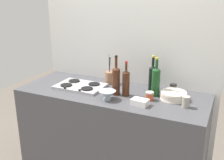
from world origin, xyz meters
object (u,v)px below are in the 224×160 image
object	(u,v)px
plate_stack	(174,96)
wine_bottle_mid_left	(156,81)
condiment_jar_rear	(186,102)
mixing_bowl	(107,95)
wine_bottle_leftmost	(116,80)
condiment_jar_front	(173,88)
utensil_crock	(110,77)
condiment_jar_spare	(150,96)
wine_bottle_rightmost	(152,78)
stovetop_hob	(80,86)
butter_dish	(140,102)
wine_bottle_mid_right	(126,82)

from	to	relation	value
plate_stack	wine_bottle_mid_left	distance (m)	0.20
wine_bottle_mid_left	condiment_jar_rear	world-z (taller)	wine_bottle_mid_left
plate_stack	mixing_bowl	size ratio (longest dim) A/B	1.50
plate_stack	wine_bottle_leftmost	world-z (taller)	wine_bottle_leftmost
mixing_bowl	condiment_jar_front	xyz separation A→B (m)	(0.49, 0.41, -0.00)
plate_stack	condiment_jar_rear	world-z (taller)	condiment_jar_rear
mixing_bowl	utensil_crock	xyz separation A→B (m)	(-0.16, 0.40, 0.03)
condiment_jar_spare	mixing_bowl	bearing A→B (deg)	-156.89
wine_bottle_rightmost	utensil_crock	xyz separation A→B (m)	(-0.46, 0.04, -0.07)
condiment_jar_front	condiment_jar_rear	size ratio (longest dim) A/B	0.88
stovetop_hob	plate_stack	size ratio (longest dim) A/B	2.03
wine_bottle_leftmost	wine_bottle_rightmost	size ratio (longest dim) A/B	1.05
condiment_jar_spare	wine_bottle_leftmost	bearing A→B (deg)	-179.45
stovetop_hob	butter_dish	world-z (taller)	butter_dish
butter_dish	condiment_jar_rear	size ratio (longest dim) A/B	1.43
wine_bottle_mid_left	wine_bottle_rightmost	size ratio (longest dim) A/B	1.03
butter_dish	condiment_jar_rear	distance (m)	0.38
stovetop_hob	plate_stack	distance (m)	0.92
stovetop_hob	utensil_crock	bearing A→B (deg)	46.80
utensil_crock	stovetop_hob	bearing A→B (deg)	-133.20
stovetop_hob	wine_bottle_leftmost	distance (m)	0.42
plate_stack	condiment_jar_spare	world-z (taller)	condiment_jar_spare
wine_bottle_leftmost	condiment_jar_rear	distance (m)	0.65
wine_bottle_mid_left	condiment_jar_front	distance (m)	0.22
wine_bottle_rightmost	condiment_jar_rear	distance (m)	0.44
wine_bottle_rightmost	mixing_bowl	world-z (taller)	wine_bottle_rightmost
stovetop_hob	wine_bottle_leftmost	world-z (taller)	wine_bottle_leftmost
condiment_jar_rear	condiment_jar_spare	xyz separation A→B (m)	(-0.32, 0.03, -0.01)
wine_bottle_mid_right	condiment_jar_rear	xyz separation A→B (m)	(0.55, -0.04, -0.08)
condiment_jar_rear	plate_stack	bearing A→B (deg)	134.92
plate_stack	wine_bottle_mid_left	world-z (taller)	wine_bottle_mid_left
stovetop_hob	wine_bottle_rightmost	distance (m)	0.72
wine_bottle_mid_right	condiment_jar_rear	bearing A→B (deg)	-4.37
wine_bottle_mid_right	condiment_jar_front	size ratio (longest dim) A/B	3.78
butter_dish	condiment_jar_front	bearing A→B (deg)	65.11
condiment_jar_front	butter_dish	bearing A→B (deg)	-114.89
butter_dish	condiment_jar_front	distance (m)	0.45
plate_stack	butter_dish	xyz separation A→B (m)	(-0.23, -0.24, -0.01)
butter_dish	plate_stack	bearing A→B (deg)	46.88
plate_stack	butter_dish	size ratio (longest dim) A/B	1.67
plate_stack	butter_dish	distance (m)	0.33
plate_stack	wine_bottle_rightmost	bearing A→B (deg)	153.91
butter_dish	wine_bottle_rightmost	bearing A→B (deg)	90.63
condiment_jar_spare	plate_stack	bearing A→B (deg)	27.95
wine_bottle_mid_left	mixing_bowl	size ratio (longest dim) A/B	2.34
wine_bottle_rightmost	condiment_jar_rear	size ratio (longest dim) A/B	3.62
wine_bottle_leftmost	condiment_jar_front	world-z (taller)	wine_bottle_leftmost
wine_bottle_mid_left	wine_bottle_mid_right	bearing A→B (deg)	-157.16
wine_bottle_rightmost	utensil_crock	distance (m)	0.47
butter_dish	mixing_bowl	bearing A→B (deg)	-179.50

